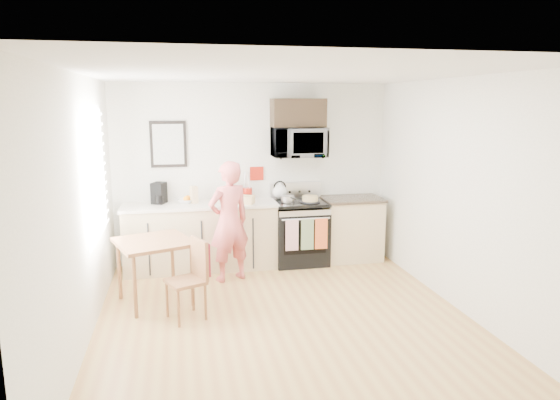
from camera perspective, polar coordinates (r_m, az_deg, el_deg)
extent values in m
plane|color=#B07C44|center=(5.52, 0.74, -13.79)|extent=(4.60, 4.60, 0.00)
cube|color=silver|center=(7.34, -3.08, 3.05)|extent=(4.00, 0.04, 2.60)
cube|color=silver|center=(2.98, 10.40, -9.01)|extent=(4.00, 0.04, 2.60)
cube|color=silver|center=(5.08, -21.84, -1.30)|extent=(0.04, 4.60, 2.60)
cube|color=silver|center=(5.87, 20.22, 0.37)|extent=(0.04, 4.60, 2.60)
cube|color=silver|center=(5.02, 0.81, 14.27)|extent=(4.00, 4.60, 0.04)
cube|color=white|center=(5.81, -20.47, 2.76)|extent=(0.02, 1.40, 1.50)
cube|color=white|center=(5.81, -20.38, 2.76)|extent=(0.01, 1.30, 1.40)
cube|color=tan|center=(7.15, -9.02, -4.26)|extent=(2.10, 0.60, 0.90)
cube|color=beige|center=(7.04, -9.14, -0.57)|extent=(2.14, 0.64, 0.04)
cube|color=tan|center=(7.57, 8.12, -3.37)|extent=(0.84, 0.60, 0.90)
cube|color=black|center=(7.47, 8.22, 0.12)|extent=(0.88, 0.64, 0.04)
cube|color=black|center=(7.33, 2.26, -4.25)|extent=(0.76, 0.65, 0.77)
cube|color=black|center=(7.02, 2.88, -4.40)|extent=(0.61, 0.02, 0.45)
cube|color=silver|center=(6.95, 2.90, -1.77)|extent=(0.74, 0.02, 0.14)
cylinder|color=silver|center=(6.91, 3.00, -2.18)|extent=(0.68, 0.02, 0.02)
cube|color=black|center=(7.22, 2.29, -0.31)|extent=(0.76, 0.65, 0.04)
cube|color=silver|center=(7.45, 1.79, 1.15)|extent=(0.76, 0.08, 0.24)
cube|color=white|center=(6.91, 1.38, -4.05)|extent=(0.18, 0.02, 0.44)
cube|color=#566A47|center=(6.96, 3.15, -3.95)|extent=(0.18, 0.02, 0.44)
cube|color=#CB451E|center=(7.02, 4.73, -3.85)|extent=(0.18, 0.02, 0.44)
imported|color=silver|center=(7.20, 2.14, 6.58)|extent=(0.76, 0.51, 0.42)
cube|color=black|center=(7.22, 2.08, 9.93)|extent=(0.76, 0.35, 0.40)
cube|color=black|center=(7.20, -12.64, 6.24)|extent=(0.50, 0.03, 0.65)
cube|color=#9FA49B|center=(7.18, -12.64, 6.23)|extent=(0.42, 0.01, 0.56)
cube|color=#A41B0E|center=(7.34, -2.68, 3.04)|extent=(0.20, 0.02, 0.20)
imported|color=#DA433B|center=(6.55, -5.85, -2.46)|extent=(0.68, 0.58, 1.59)
cube|color=brown|center=(5.98, -14.25, -4.69)|extent=(0.80, 0.80, 0.04)
cylinder|color=brown|center=(5.70, -16.25, -9.53)|extent=(0.04, 0.04, 0.71)
cylinder|color=brown|center=(5.90, -9.99, -8.57)|extent=(0.04, 0.04, 0.71)
cylinder|color=brown|center=(6.31, -17.90, -7.62)|extent=(0.04, 0.04, 0.71)
cylinder|color=brown|center=(6.49, -12.19, -6.83)|extent=(0.04, 0.04, 0.71)
cube|color=brown|center=(5.54, -10.76, -9.16)|extent=(0.48, 0.48, 0.04)
cube|color=brown|center=(5.54, -9.18, -6.61)|extent=(0.18, 0.35, 0.44)
cube|color=maroon|center=(5.54, -8.98, -6.49)|extent=(0.18, 0.33, 0.37)
cylinder|color=brown|center=(5.43, -11.51, -12.11)|extent=(0.03, 0.03, 0.40)
cylinder|color=brown|center=(5.55, -8.50, -11.49)|extent=(0.03, 0.03, 0.40)
cylinder|color=brown|center=(5.70, -12.79, -11.04)|extent=(0.03, 0.03, 0.40)
cylinder|color=brown|center=(5.81, -9.90, -10.48)|extent=(0.03, 0.03, 0.40)
cube|color=brown|center=(7.18, -5.85, 0.73)|extent=(0.10, 0.13, 0.20)
cylinder|color=#A41B0E|center=(7.25, -3.74, 0.73)|extent=(0.14, 0.14, 0.17)
imported|color=white|center=(7.11, -10.73, -0.12)|extent=(0.27, 0.27, 0.06)
cube|color=tan|center=(7.05, -9.80, 0.60)|extent=(0.12, 0.12, 0.24)
cube|color=black|center=(7.14, -13.67, 0.79)|extent=(0.23, 0.25, 0.29)
cylinder|color=black|center=(7.07, -13.66, 0.08)|extent=(0.11, 0.11, 0.11)
cube|color=tan|center=(6.97, -4.28, 0.07)|extent=(0.34, 0.28, 0.11)
cylinder|color=black|center=(7.14, 3.47, -0.19)|extent=(0.28, 0.28, 0.01)
cylinder|color=tan|center=(7.13, 3.47, 0.18)|extent=(0.23, 0.23, 0.07)
sphere|color=white|center=(7.35, -0.02, 0.96)|extent=(0.21, 0.21, 0.21)
cone|color=white|center=(7.33, -0.02, 1.83)|extent=(0.07, 0.07, 0.07)
torus|color=black|center=(7.34, -0.02, 1.48)|extent=(0.19, 0.02, 0.19)
cylinder|color=silver|center=(7.10, 0.89, 0.09)|extent=(0.18, 0.18, 0.09)
cylinder|color=black|center=(6.97, 1.42, 0.20)|extent=(0.06, 0.17, 0.02)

